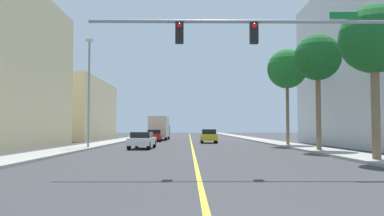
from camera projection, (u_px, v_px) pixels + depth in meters
ground at (191, 142)px, 46.36m from camera, size 192.00×192.00×0.00m
sidewalk_left at (114, 142)px, 46.27m from camera, size 2.60×168.00×0.15m
sidewalk_right at (268, 141)px, 46.45m from camera, size 2.60×168.00×0.15m
lane_marking_center at (191, 142)px, 46.36m from camera, size 0.16×144.00×0.01m
building_left_far at (64, 110)px, 57.23m from camera, size 11.50×20.76×8.53m
traffic_signal_mast at (303, 49)px, 15.29m from camera, size 12.52×0.36×6.04m
street_lamp at (89, 87)px, 31.49m from camera, size 0.56×0.28×8.68m
palm_near at (374, 40)px, 19.43m from camera, size 3.40×3.40×7.63m
palm_mid at (318, 58)px, 28.12m from camera, size 3.30×3.30×8.22m
palm_far at (287, 69)px, 36.79m from camera, size 3.68×3.68×8.89m
car_white at (142, 140)px, 31.48m from camera, size 1.88×4.62×1.34m
car_yellow at (209, 136)px, 43.73m from camera, size 1.76×4.09×1.52m
car_red at (154, 136)px, 48.13m from camera, size 1.87×4.46×1.45m
delivery_truck at (159, 128)px, 54.87m from camera, size 2.56×8.06×3.24m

